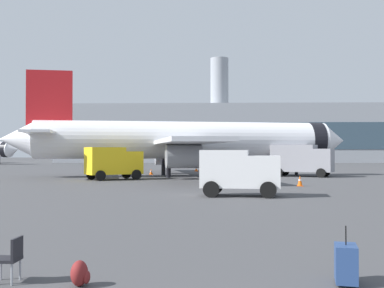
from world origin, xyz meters
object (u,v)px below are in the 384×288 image
Objects in this scene: airplane_at_gate at (183,140)px; safety_cone_far at (151,172)px; safety_cone_mid at (196,169)px; service_truck at (113,162)px; traveller_backpack at (80,274)px; rolling_suitcase at (346,263)px; fuel_truck at (301,159)px; safety_cone_near at (300,181)px; gate_chair at (10,256)px; cargo_van at (239,170)px.

safety_cone_far is at bearing 140.34° from airplane_at_gate.
safety_cone_far is at bearing -117.98° from safety_cone_mid.
traveller_backpack is at bearing -79.76° from service_truck.
fuel_truck is at bearing 80.22° from rolling_suitcase.
gate_chair is at bearing -111.97° from safety_cone_near.
service_truck reaches higher than gate_chair.
cargo_van is at bearing 77.19° from traveller_backpack.
safety_cone_far is (-3.65, 3.02, -3.35)m from airplane_at_gate.
cargo_van is 5.35× the size of gate_chair.
traveller_backpack is 0.56× the size of gate_chair.
cargo_van reaches higher than gate_chair.
safety_cone_mid is 51.94m from rolling_suitcase.
fuel_truck is at bearing 18.82° from service_truck.
service_truck reaches higher than cargo_van.
safety_cone_mid is 0.97× the size of safety_cone_far.
safety_cone_far is 0.57× the size of rolling_suitcase.
traveller_backpack is (-4.99, -0.32, -0.16)m from rolling_suitcase.
fuel_truck is (11.97, -0.39, -1.88)m from airplane_at_gate.
safety_cone_mid is 0.70× the size of gate_chair.
cargo_van is at bearing -56.60° from service_truck.
service_truck is 4.75× the size of rolling_suitcase.
safety_cone_near is at bearing -26.58° from service_truck.
fuel_truck reaches higher than traveller_backpack.
safety_cone_near is at bearing -72.56° from safety_cone_mid.
safety_cone_near is 26.14m from rolling_suitcase.
traveller_backpack is (3.81, -43.22, -0.08)m from safety_cone_far.
fuel_truck is at bearing -1.84° from airplane_at_gate.
service_truck is at bearing -132.41° from airplane_at_gate.
service_truck is at bearing 153.42° from safety_cone_near.
safety_cone_mid is at bearing 84.88° from airplane_at_gate.
safety_cone_near is at bearing -56.75° from airplane_at_gate.
safety_cone_far is 0.73× the size of gate_chair.
fuel_truck is at bearing 78.62° from safety_cone_near.
service_truck is (-5.92, -6.48, -2.05)m from airplane_at_gate.
cargo_van is 9.39m from safety_cone_near.
airplane_at_gate is 5.51× the size of fuel_truck.
gate_chair is at bearing -92.55° from safety_cone_mid.
airplane_at_gate is 12.41m from safety_cone_mid.
fuel_truck is 16.05m from safety_cone_far.
traveller_backpack is at bearing -176.39° from rolling_suitcase.
safety_cone_near is at bearing 70.89° from traveller_backpack.
rolling_suitcase is 5.01m from traveller_backpack.
fuel_truck is 13.45× the size of traveller_backpack.
traveller_backpack is (-9.05, -26.13, -0.15)m from safety_cone_near.
rolling_suitcase is at bearing -87.26° from cargo_van.
cargo_van is at bearing -84.54° from safety_cone_mid.
safety_cone_far is 43.80m from rolling_suitcase.
cargo_van reaches higher than safety_cone_mid.
fuel_truck is 22.93m from cargo_van.
gate_chair is (-6.40, -0.11, 0.11)m from rolling_suitcase.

